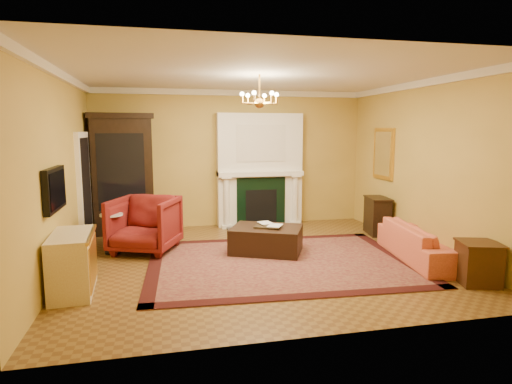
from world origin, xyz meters
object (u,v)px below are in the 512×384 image
object	(u,v)px
console_table	(377,216)
end_table	(478,264)
wingback_armchair	(145,222)
china_cabinet	(123,176)
coral_sofa	(423,237)
commode	(72,263)
pedestal_table	(112,230)
leather_ottoman	(267,239)

from	to	relation	value
console_table	end_table	bearing A→B (deg)	-81.17
wingback_armchair	console_table	xyz separation A→B (m)	(4.64, 0.30, -0.17)
china_cabinet	coral_sofa	size ratio (longest dim) A/B	1.17
china_cabinet	commode	bearing A→B (deg)	-103.47
wingback_armchair	pedestal_table	distance (m)	0.57
wingback_armchair	leather_ottoman	distance (m)	2.17
coral_sofa	console_table	distance (m)	1.83
coral_sofa	end_table	bearing A→B (deg)	-167.13
china_cabinet	leather_ottoman	world-z (taller)	china_cabinet
coral_sofa	end_table	xyz separation A→B (m)	(0.09, -1.16, -0.11)
china_cabinet	wingback_armchair	world-z (taller)	china_cabinet
coral_sofa	china_cabinet	bearing A→B (deg)	66.14
china_cabinet	pedestal_table	size ratio (longest dim) A/B	3.39
china_cabinet	end_table	world-z (taller)	china_cabinet
commode	china_cabinet	bearing A→B (deg)	79.93
console_table	leather_ottoman	world-z (taller)	console_table
pedestal_table	leather_ottoman	distance (m)	2.69
coral_sofa	pedestal_table	bearing A→B (deg)	81.29
china_cabinet	pedestal_table	xyz separation A→B (m)	(-0.08, -1.57, -0.78)
end_table	wingback_armchair	bearing A→B (deg)	149.71
wingback_armchair	leather_ottoman	size ratio (longest dim) A/B	0.91
console_table	leather_ottoman	size ratio (longest dim) A/B	0.62
wingback_armchair	end_table	world-z (taller)	wingback_armchair
wingback_armchair	commode	world-z (taller)	wingback_armchair
leather_ottoman	commode	bearing A→B (deg)	-132.71
pedestal_table	commode	distance (m)	1.80
leather_ottoman	china_cabinet	bearing A→B (deg)	164.85
leather_ottoman	pedestal_table	bearing A→B (deg)	-167.15
commode	end_table	distance (m)	5.53
leather_ottoman	coral_sofa	bearing A→B (deg)	2.50
wingback_armchair	coral_sofa	bearing A→B (deg)	3.56
wingback_armchair	end_table	size ratio (longest dim) A/B	1.88
china_cabinet	end_table	size ratio (longest dim) A/B	4.16
coral_sofa	console_table	xyz separation A→B (m)	(0.15, 1.82, -0.03)
coral_sofa	console_table	bearing A→B (deg)	3.33
coral_sofa	end_table	distance (m)	1.17
console_table	china_cabinet	bearing A→B (deg)	175.89
end_table	leather_ottoman	world-z (taller)	end_table
wingback_armchair	leather_ottoman	world-z (taller)	wingback_armchair
commode	leather_ottoman	xyz separation A→B (m)	(2.94, 1.23, -0.16)
china_cabinet	pedestal_table	world-z (taller)	china_cabinet
pedestal_table	end_table	bearing A→B (deg)	-27.64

